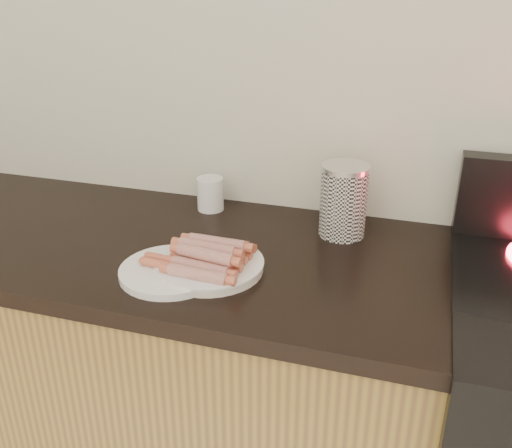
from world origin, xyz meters
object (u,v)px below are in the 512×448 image
(side_plate, at_px, (171,271))
(canister, at_px, (343,201))
(mug, at_px, (210,194))
(main_plate, at_px, (210,267))

(side_plate, bearing_deg, canister, 43.97)
(mug, bearing_deg, main_plate, -69.18)
(side_plate, relative_size, mug, 2.49)
(side_plate, distance_m, mug, 0.37)
(main_plate, relative_size, canister, 1.31)
(main_plate, relative_size, mug, 2.62)
(canister, relative_size, mug, 2.00)
(main_plate, distance_m, mug, 0.35)
(main_plate, xyz_separation_m, side_plate, (-0.07, -0.04, 0.00))
(side_plate, bearing_deg, main_plate, 30.48)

